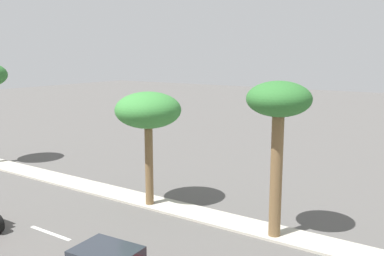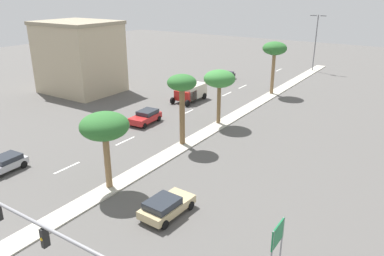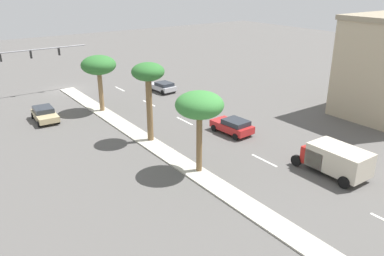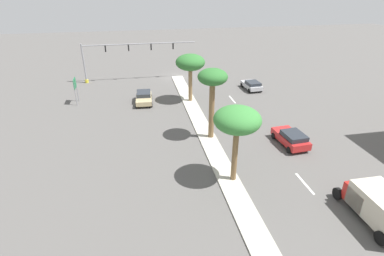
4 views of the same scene
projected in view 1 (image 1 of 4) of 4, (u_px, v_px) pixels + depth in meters
name	position (u px, v px, depth m)	size (l,w,h in m)	color
ground_plane	(176.00, 209.00, 23.27)	(160.00, 160.00, 0.00)	#565451
median_curb	(77.00, 184.00, 27.65)	(1.80, 71.50, 0.12)	#B7B2A3
lane_stripe_far	(50.00, 233.00, 20.18)	(0.20, 2.80, 0.01)	silver
palm_tree_right	(279.00, 108.00, 18.66)	(2.87, 2.87, 7.12)	brown
palm_tree_front	(148.00, 112.00, 22.88)	(3.57, 3.57, 6.27)	brown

